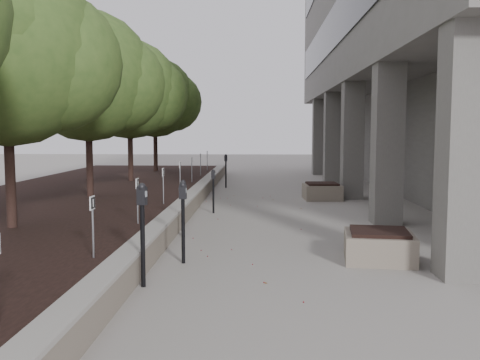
# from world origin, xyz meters

# --- Properties ---
(ground) EXTENTS (90.00, 90.00, 0.00)m
(ground) POSITION_xyz_m (0.00, 0.00, 0.00)
(ground) COLOR gray
(ground) RESTS_ON ground
(retaining_wall) EXTENTS (0.39, 26.00, 0.50)m
(retaining_wall) POSITION_xyz_m (-1.82, 9.00, 0.25)
(retaining_wall) COLOR gray
(retaining_wall) RESTS_ON ground
(planting_bed) EXTENTS (7.00, 26.00, 0.40)m
(planting_bed) POSITION_xyz_m (-5.50, 9.00, 0.20)
(planting_bed) COLOR black
(planting_bed) RESTS_ON ground
(crabapple_tree_2) EXTENTS (4.60, 4.00, 5.44)m
(crabapple_tree_2) POSITION_xyz_m (-4.80, 3.00, 3.12)
(crabapple_tree_2) COLOR #33501E
(crabapple_tree_2) RESTS_ON planting_bed
(crabapple_tree_3) EXTENTS (4.60, 4.00, 5.44)m
(crabapple_tree_3) POSITION_xyz_m (-4.80, 8.00, 3.12)
(crabapple_tree_3) COLOR #33501E
(crabapple_tree_3) RESTS_ON planting_bed
(crabapple_tree_4) EXTENTS (4.60, 4.00, 5.44)m
(crabapple_tree_4) POSITION_xyz_m (-4.80, 13.00, 3.12)
(crabapple_tree_4) COLOR #33501E
(crabapple_tree_4) RESTS_ON planting_bed
(crabapple_tree_5) EXTENTS (4.60, 4.00, 5.44)m
(crabapple_tree_5) POSITION_xyz_m (-4.80, 18.00, 3.12)
(crabapple_tree_5) COLOR #33501E
(crabapple_tree_5) RESTS_ON planting_bed
(parking_sign_2) EXTENTS (0.04, 0.22, 0.96)m
(parking_sign_2) POSITION_xyz_m (-2.35, 0.50, 0.88)
(parking_sign_2) COLOR black
(parking_sign_2) RESTS_ON planting_bed
(parking_sign_3) EXTENTS (0.04, 0.22, 0.96)m
(parking_sign_3) POSITION_xyz_m (-2.35, 3.50, 0.88)
(parking_sign_3) COLOR black
(parking_sign_3) RESTS_ON planting_bed
(parking_sign_4) EXTENTS (0.04, 0.22, 0.96)m
(parking_sign_4) POSITION_xyz_m (-2.35, 6.50, 0.88)
(parking_sign_4) COLOR black
(parking_sign_4) RESTS_ON planting_bed
(parking_sign_5) EXTENTS (0.04, 0.22, 0.96)m
(parking_sign_5) POSITION_xyz_m (-2.35, 9.50, 0.88)
(parking_sign_5) COLOR black
(parking_sign_5) RESTS_ON planting_bed
(parking_sign_6) EXTENTS (0.04, 0.22, 0.96)m
(parking_sign_6) POSITION_xyz_m (-2.35, 12.50, 0.88)
(parking_sign_6) COLOR black
(parking_sign_6) RESTS_ON planting_bed
(parking_sign_7) EXTENTS (0.04, 0.22, 0.96)m
(parking_sign_7) POSITION_xyz_m (-2.35, 15.50, 0.88)
(parking_sign_7) COLOR black
(parking_sign_7) RESTS_ON planting_bed
(parking_sign_8) EXTENTS (0.04, 0.22, 0.96)m
(parking_sign_8) POSITION_xyz_m (-2.35, 18.50, 0.88)
(parking_sign_8) COLOR black
(parking_sign_8) RESTS_ON planting_bed
(parking_meter_1) EXTENTS (0.15, 0.12, 1.45)m
(parking_meter_1) POSITION_xyz_m (-1.15, 1.78, 0.73)
(parking_meter_1) COLOR black
(parking_meter_1) RESTS_ON ground
(parking_meter_2) EXTENTS (0.18, 0.15, 1.58)m
(parking_meter_2) POSITION_xyz_m (-1.55, 0.34, 0.79)
(parking_meter_2) COLOR black
(parking_meter_2) RESTS_ON ground
(parking_meter_3) EXTENTS (0.14, 0.12, 1.27)m
(parking_meter_3) POSITION_xyz_m (-1.48, 4.13, 0.64)
(parking_meter_3) COLOR black
(parking_meter_3) RESTS_ON ground
(parking_meter_4) EXTENTS (0.14, 0.11, 1.25)m
(parking_meter_4) POSITION_xyz_m (-1.10, 7.50, 0.62)
(parking_meter_4) COLOR black
(parking_meter_4) RESTS_ON ground
(parking_meter_5) EXTENTS (0.14, 0.11, 1.39)m
(parking_meter_5) POSITION_xyz_m (-1.16, 14.20, 0.69)
(parking_meter_5) COLOR black
(parking_meter_5) RESTS_ON ground
(planter_front) EXTENTS (1.35, 1.35, 0.56)m
(planter_front) POSITION_xyz_m (2.36, 2.08, 0.28)
(planter_front) COLOR gray
(planter_front) RESTS_ON ground
(planter_back) EXTENTS (1.29, 1.29, 0.57)m
(planter_back) POSITION_xyz_m (2.35, 10.66, 0.29)
(planter_back) COLOR gray
(planter_back) RESTS_ON ground
(berry_scatter) EXTENTS (3.30, 14.10, 0.02)m
(berry_scatter) POSITION_xyz_m (-0.10, 5.00, 0.01)
(berry_scatter) COLOR maroon
(berry_scatter) RESTS_ON ground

